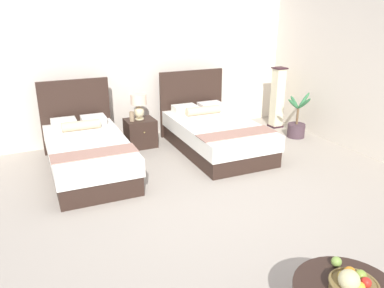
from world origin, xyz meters
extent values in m
cube|color=#A89E90|center=(0.00, 0.00, -0.01)|extent=(10.30, 10.19, 0.02)
cube|color=beige|center=(0.00, 3.29, 1.34)|extent=(10.30, 0.12, 2.67)
cube|color=#30211A|center=(-1.09, 1.84, 0.14)|extent=(1.13, 2.10, 0.28)
cube|color=white|center=(-1.09, 1.84, 0.41)|extent=(1.17, 2.14, 0.25)
cube|color=#30211A|center=(-1.06, 2.91, 0.62)|extent=(1.16, 0.09, 1.25)
cube|color=white|center=(-1.31, 2.63, 0.60)|extent=(0.40, 0.31, 0.14)
cube|color=white|center=(-0.83, 2.61, 0.60)|extent=(0.40, 0.31, 0.14)
cylinder|color=#D0B590|center=(-1.08, 2.38, 0.61)|extent=(0.59, 0.17, 0.15)
cube|color=#A47867|center=(-1.11, 1.25, 0.54)|extent=(1.14, 0.39, 0.01)
cube|color=#30211A|center=(1.09, 1.84, 0.13)|extent=(1.26, 2.13, 0.26)
cube|color=white|center=(1.09, 1.84, 0.39)|extent=(1.30, 2.18, 0.26)
cube|color=#30211A|center=(1.12, 2.92, 0.62)|extent=(1.28, 0.10, 1.24)
cube|color=white|center=(0.85, 2.64, 0.59)|extent=(0.44, 0.31, 0.14)
cube|color=white|center=(1.38, 2.63, 0.59)|extent=(0.44, 0.31, 0.14)
cylinder|color=#D0B590|center=(1.11, 2.39, 0.60)|extent=(0.66, 0.17, 0.15)
cube|color=#A47867|center=(1.07, 1.18, 0.53)|extent=(1.27, 0.41, 0.01)
cube|color=#30211A|center=(-0.02, 2.64, 0.25)|extent=(0.51, 0.43, 0.50)
sphere|color=tan|center=(-0.02, 2.42, 0.32)|extent=(0.02, 0.02, 0.02)
cylinder|color=beige|center=(-0.02, 2.66, 0.51)|extent=(0.15, 0.15, 0.02)
ellipsoid|color=beige|center=(-0.02, 2.66, 0.63)|extent=(0.17, 0.17, 0.21)
cylinder|color=#99844C|center=(-0.02, 2.66, 0.75)|extent=(0.02, 0.02, 0.04)
cylinder|color=beige|center=(-0.02, 2.66, 0.86)|extent=(0.28, 0.28, 0.18)
cylinder|color=#9A8262|center=(-0.17, 2.60, 0.58)|extent=(0.08, 0.08, 0.16)
torus|color=#9A8262|center=(-0.17, 2.60, 0.66)|extent=(0.08, 0.08, 0.01)
cylinder|color=olive|center=(0.01, -2.11, 0.51)|extent=(0.33, 0.33, 0.09)
torus|color=olive|center=(0.01, -2.11, 0.56)|extent=(0.35, 0.35, 0.02)
sphere|color=#86A73E|center=(0.08, -2.10, 0.59)|extent=(0.08, 0.08, 0.08)
sphere|color=orange|center=(0.03, -2.05, 0.59)|extent=(0.08, 0.08, 0.08)
sphere|color=gold|center=(-0.04, -2.06, 0.59)|extent=(0.08, 0.08, 0.08)
sphere|color=beige|center=(-0.06, -2.13, 0.62)|extent=(0.15, 0.15, 0.15)
sphere|color=gold|center=(-0.02, -2.18, 0.59)|extent=(0.07, 0.07, 0.07)
sphere|color=red|center=(0.06, -2.17, 0.59)|extent=(0.08, 0.08, 0.08)
sphere|color=#86AB4B|center=(0.13, -1.83, 0.51)|extent=(0.08, 0.08, 0.08)
cube|color=#311921|center=(2.89, 2.56, 0.01)|extent=(0.24, 0.24, 0.03)
cube|color=beige|center=(2.89, 2.56, 0.62)|extent=(0.20, 0.20, 1.18)
cube|color=#311921|center=(2.89, 2.56, 1.22)|extent=(0.24, 0.24, 0.02)
cylinder|color=#48343D|center=(2.84, 1.85, 0.13)|extent=(0.33, 0.33, 0.26)
cylinder|color=brown|center=(2.84, 1.85, 0.41)|extent=(0.04, 0.04, 0.31)
ellipsoid|color=#347143|center=(2.97, 1.87, 0.70)|extent=(0.31, 0.10, 0.32)
ellipsoid|color=#347143|center=(2.82, 1.95, 0.67)|extent=(0.09, 0.24, 0.25)
ellipsoid|color=#347143|center=(2.71, 1.85, 0.67)|extent=(0.29, 0.07, 0.25)
ellipsoid|color=#347143|center=(2.85, 1.71, 0.69)|extent=(0.07, 0.32, 0.29)
camera|label=1|loc=(-1.98, -3.62, 2.42)|focal=35.92mm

